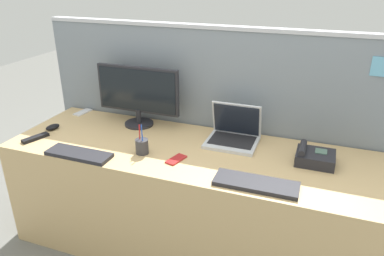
{
  "coord_description": "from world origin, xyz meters",
  "views": [
    {
      "loc": [
        0.7,
        -1.84,
        1.71
      ],
      "look_at": [
        0.0,
        0.05,
        0.83
      ],
      "focal_mm": 34.61,
      "sensor_mm": 36.0,
      "label": 1
    }
  ],
  "objects_px": {
    "desktop_monitor": "(138,93)",
    "keyboard_main": "(79,154)",
    "desk_phone": "(314,157)",
    "pen_cup": "(142,146)",
    "cell_phone_red_case": "(176,159)",
    "cell_phone_white_slab": "(83,112)",
    "laptop": "(234,133)",
    "computer_mouse_right_hand": "(53,127)",
    "tv_remote": "(35,138)",
    "keyboard_spare": "(256,184)"
  },
  "relations": [
    {
      "from": "keyboard_spare",
      "to": "pen_cup",
      "type": "height_order",
      "value": "pen_cup"
    },
    {
      "from": "laptop",
      "to": "keyboard_main",
      "type": "height_order",
      "value": "laptop"
    },
    {
      "from": "laptop",
      "to": "cell_phone_red_case",
      "type": "bearing_deg",
      "value": -124.5
    },
    {
      "from": "tv_remote",
      "to": "pen_cup",
      "type": "bearing_deg",
      "value": 25.08
    },
    {
      "from": "computer_mouse_right_hand",
      "to": "tv_remote",
      "type": "bearing_deg",
      "value": -74.32
    },
    {
      "from": "computer_mouse_right_hand",
      "to": "tv_remote",
      "type": "relative_size",
      "value": 0.59
    },
    {
      "from": "cell_phone_red_case",
      "to": "keyboard_spare",
      "type": "bearing_deg",
      "value": 3.39
    },
    {
      "from": "pen_cup",
      "to": "cell_phone_red_case",
      "type": "xyz_separation_m",
      "value": [
        0.22,
        -0.01,
        -0.04
      ]
    },
    {
      "from": "keyboard_spare",
      "to": "cell_phone_white_slab",
      "type": "distance_m",
      "value": 1.51
    },
    {
      "from": "computer_mouse_right_hand",
      "to": "cell_phone_red_case",
      "type": "height_order",
      "value": "computer_mouse_right_hand"
    },
    {
      "from": "keyboard_main",
      "to": "desktop_monitor",
      "type": "bearing_deg",
      "value": 78.73
    },
    {
      "from": "desktop_monitor",
      "to": "laptop",
      "type": "xyz_separation_m",
      "value": [
        0.68,
        -0.04,
        -0.17
      ]
    },
    {
      "from": "desktop_monitor",
      "to": "keyboard_main",
      "type": "relative_size",
      "value": 1.49
    },
    {
      "from": "keyboard_main",
      "to": "pen_cup",
      "type": "height_order",
      "value": "pen_cup"
    },
    {
      "from": "keyboard_spare",
      "to": "keyboard_main",
      "type": "bearing_deg",
      "value": -178.28
    },
    {
      "from": "computer_mouse_right_hand",
      "to": "cell_phone_white_slab",
      "type": "relative_size",
      "value": 0.69
    },
    {
      "from": "computer_mouse_right_hand",
      "to": "cell_phone_white_slab",
      "type": "xyz_separation_m",
      "value": [
        0.01,
        0.33,
        -0.01
      ]
    },
    {
      "from": "computer_mouse_right_hand",
      "to": "keyboard_main",
      "type": "bearing_deg",
      "value": -18.17
    },
    {
      "from": "cell_phone_white_slab",
      "to": "tv_remote",
      "type": "xyz_separation_m",
      "value": [
        -0.0,
        -0.49,
        0.01
      ]
    },
    {
      "from": "tv_remote",
      "to": "keyboard_spare",
      "type": "bearing_deg",
      "value": 17.93
    },
    {
      "from": "desktop_monitor",
      "to": "tv_remote",
      "type": "relative_size",
      "value": 3.43
    },
    {
      "from": "keyboard_main",
      "to": "tv_remote",
      "type": "height_order",
      "value": "keyboard_main"
    },
    {
      "from": "laptop",
      "to": "pen_cup",
      "type": "distance_m",
      "value": 0.57
    },
    {
      "from": "keyboard_main",
      "to": "pen_cup",
      "type": "relative_size",
      "value": 2.15
    },
    {
      "from": "computer_mouse_right_hand",
      "to": "tv_remote",
      "type": "distance_m",
      "value": 0.17
    },
    {
      "from": "keyboard_main",
      "to": "computer_mouse_right_hand",
      "type": "height_order",
      "value": "computer_mouse_right_hand"
    },
    {
      "from": "keyboard_spare",
      "to": "computer_mouse_right_hand",
      "type": "distance_m",
      "value": 1.43
    },
    {
      "from": "cell_phone_white_slab",
      "to": "desk_phone",
      "type": "bearing_deg",
      "value": 1.39
    },
    {
      "from": "laptop",
      "to": "cell_phone_white_slab",
      "type": "height_order",
      "value": "laptop"
    },
    {
      "from": "desk_phone",
      "to": "pen_cup",
      "type": "distance_m",
      "value": 0.97
    },
    {
      "from": "desktop_monitor",
      "to": "cell_phone_red_case",
      "type": "distance_m",
      "value": 0.63
    },
    {
      "from": "pen_cup",
      "to": "tv_remote",
      "type": "xyz_separation_m",
      "value": [
        -0.72,
        -0.06,
        -0.04
      ]
    },
    {
      "from": "cell_phone_red_case",
      "to": "cell_phone_white_slab",
      "type": "relative_size",
      "value": 0.9
    },
    {
      "from": "computer_mouse_right_hand",
      "to": "pen_cup",
      "type": "xyz_separation_m",
      "value": [
        0.72,
        -0.1,
        0.03
      ]
    },
    {
      "from": "desk_phone",
      "to": "pen_cup",
      "type": "height_order",
      "value": "pen_cup"
    },
    {
      "from": "keyboard_main",
      "to": "computer_mouse_right_hand",
      "type": "distance_m",
      "value": 0.47
    },
    {
      "from": "desk_phone",
      "to": "desktop_monitor",
      "type": "bearing_deg",
      "value": 172.44
    },
    {
      "from": "desk_phone",
      "to": "tv_remote",
      "type": "distance_m",
      "value": 1.69
    },
    {
      "from": "laptop",
      "to": "computer_mouse_right_hand",
      "type": "xyz_separation_m",
      "value": [
        -1.18,
        -0.24,
        -0.04
      ]
    },
    {
      "from": "keyboard_main",
      "to": "desk_phone",
      "type": "bearing_deg",
      "value": 17.09
    },
    {
      "from": "keyboard_main",
      "to": "keyboard_spare",
      "type": "relative_size",
      "value": 0.93
    },
    {
      "from": "desk_phone",
      "to": "keyboard_main",
      "type": "xyz_separation_m",
      "value": [
        -1.28,
        -0.38,
        -0.03
      ]
    },
    {
      "from": "desk_phone",
      "to": "tv_remote",
      "type": "bearing_deg",
      "value": -170.12
    },
    {
      "from": "desk_phone",
      "to": "computer_mouse_right_hand",
      "type": "xyz_separation_m",
      "value": [
        -1.67,
        -0.12,
        -0.02
      ]
    },
    {
      "from": "desktop_monitor",
      "to": "keyboard_main",
      "type": "xyz_separation_m",
      "value": [
        -0.11,
        -0.54,
        -0.22
      ]
    },
    {
      "from": "computer_mouse_right_hand",
      "to": "cell_phone_red_case",
      "type": "bearing_deg",
      "value": 8.17
    },
    {
      "from": "laptop",
      "to": "tv_remote",
      "type": "bearing_deg",
      "value": -161.09
    },
    {
      "from": "desktop_monitor",
      "to": "keyboard_main",
      "type": "distance_m",
      "value": 0.59
    },
    {
      "from": "laptop",
      "to": "keyboard_spare",
      "type": "relative_size",
      "value": 0.74
    },
    {
      "from": "keyboard_main",
      "to": "tv_remote",
      "type": "xyz_separation_m",
      "value": [
        -0.39,
        0.09,
        -0.0
      ]
    }
  ]
}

